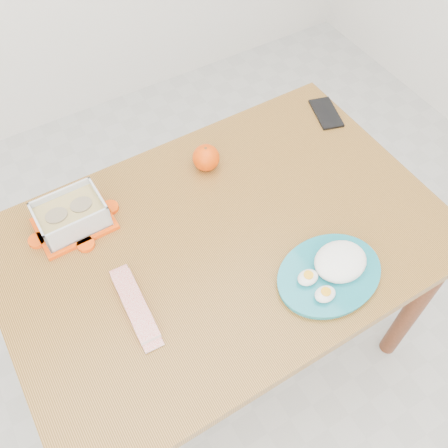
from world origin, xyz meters
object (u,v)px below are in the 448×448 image
orange_fruit (206,158)px  dining_table (224,256)px  rice_plate (333,269)px  food_container (71,216)px  smartphone (326,113)px

orange_fruit → dining_table: bearing=-108.8°
rice_plate → orange_fruit: bearing=97.8°
dining_table → food_container: 0.44m
food_container → rice_plate: 0.71m
dining_table → food_container: food_container is taller
smartphone → dining_table: bearing=-138.5°
orange_fruit → smartphone: (0.46, 0.00, -0.04)m
rice_plate → smartphone: size_ratio=2.07×
food_container → smartphone: 0.88m
orange_fruit → rice_plate: size_ratio=0.27×
dining_table → smartphone: size_ratio=8.41×
dining_table → smartphone: (0.54, 0.25, 0.10)m
dining_table → rice_plate: 0.33m
smartphone → food_container: bearing=-163.0°
dining_table → rice_plate: size_ratio=4.06×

